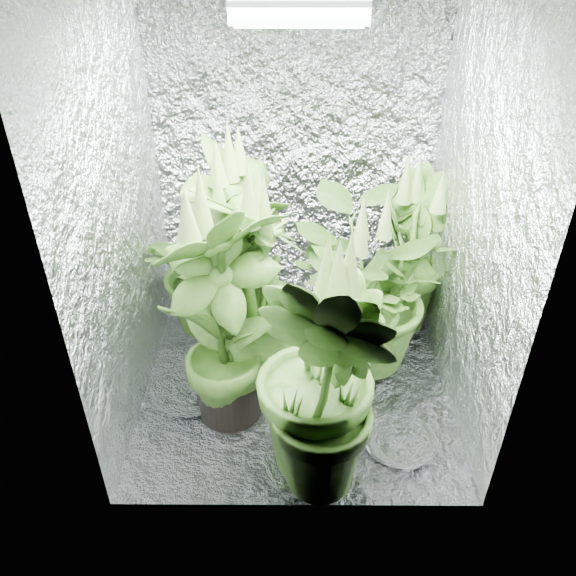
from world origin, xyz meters
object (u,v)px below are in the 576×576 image
Objects in this scene: plant_e at (364,293)px; plant_g at (325,381)px; plant_d at (249,293)px; plant_b at (239,256)px; circulation_fan at (396,306)px; plant_a at (210,268)px; grow_lamp at (299,9)px; plant_c at (406,256)px; plant_f at (224,316)px.

plant_g is at bearing -107.97° from plant_e.
plant_e is (0.59, 0.11, -0.07)m from plant_d.
plant_b is 0.28m from plant_d.
plant_e reaches higher than circulation_fan.
plant_a is 1.27m from plant_g.
grow_lamp is 1.29m from plant_b.
plant_c is (1.13, 0.05, 0.06)m from plant_a.
grow_lamp reaches higher than plant_f.
plant_d is at bearing -145.21° from circulation_fan.
plant_f is 3.89× the size of circulation_fan.
circulation_fan is at bearing 65.81° from plant_g.
plant_a is 0.75m from plant_f.
grow_lamp reaches higher than plant_c.
plant_f is at bearing 138.31° from plant_g.
plant_a is 0.33m from plant_b.
grow_lamp is at bearing 99.78° from plant_g.
plant_d is 3.61× the size of circulation_fan.
plant_c reaches higher than plant_e.
plant_e is at bearing 18.85° from grow_lamp.
plant_g is at bearing -65.93° from plant_b.
plant_e is 0.81× the size of plant_f.
plant_f is at bearing -151.75° from plant_e.
plant_a is at bearing 119.28° from plant_d.
plant_f is (-0.97, -0.76, 0.12)m from plant_c.
plant_b is at bearing 103.63° from plant_d.
plant_d is 0.61m from plant_e.
grow_lamp reaches higher than plant_d.
plant_d reaches higher than plant_a.
plant_g is at bearing -114.65° from plant_c.
plant_e reaches higher than plant_a.
plant_g reaches higher than plant_c.
plant_c is 1.00× the size of plant_e.
plant_c is (0.94, 0.23, -0.13)m from plant_b.
plant_g is (0.41, -0.92, -0.04)m from plant_b.
plant_f is 0.59m from plant_g.
circulation_fan is (0.91, 0.20, -0.47)m from plant_b.
circulation_fan is (0.26, 0.36, -0.34)m from plant_e.
plant_g is 1.30m from circulation_fan.
plant_b is 0.69m from plant_e.
plant_a is 0.73× the size of plant_g.
plant_d is 0.93× the size of plant_f.
plant_g is (0.35, -0.65, 0.02)m from plant_d.
plant_a is 0.86× the size of plant_e.
plant_d is (-0.24, 0.01, -1.27)m from grow_lamp.
circulation_fan is at bearing 38.07° from grow_lamp.
plant_f reaches higher than circulation_fan.
grow_lamp is 1.58m from plant_c.
plant_a is 2.70× the size of circulation_fan.
plant_b is 1.09× the size of plant_d.
plant_b is 1.01× the size of plant_f.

